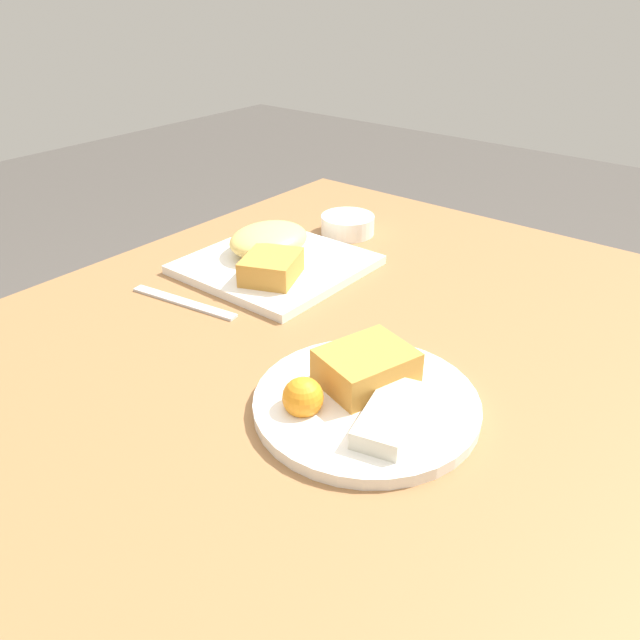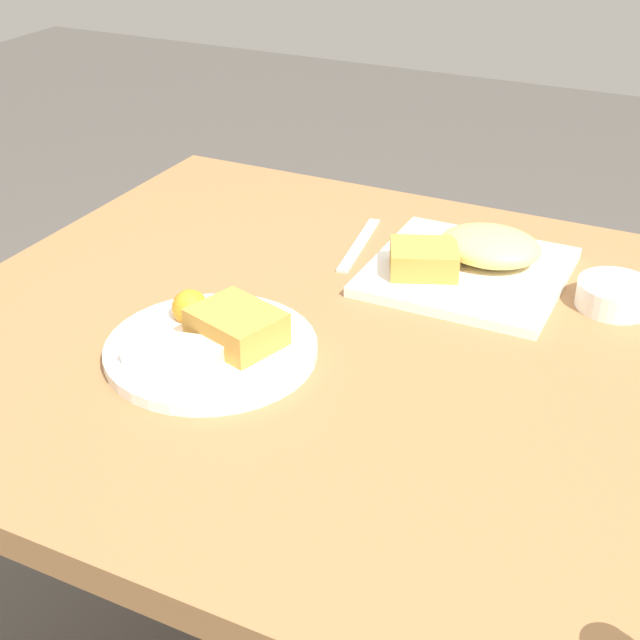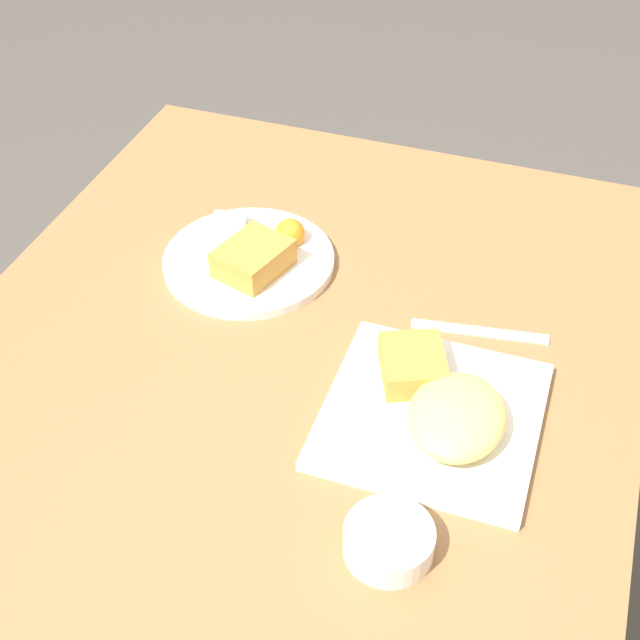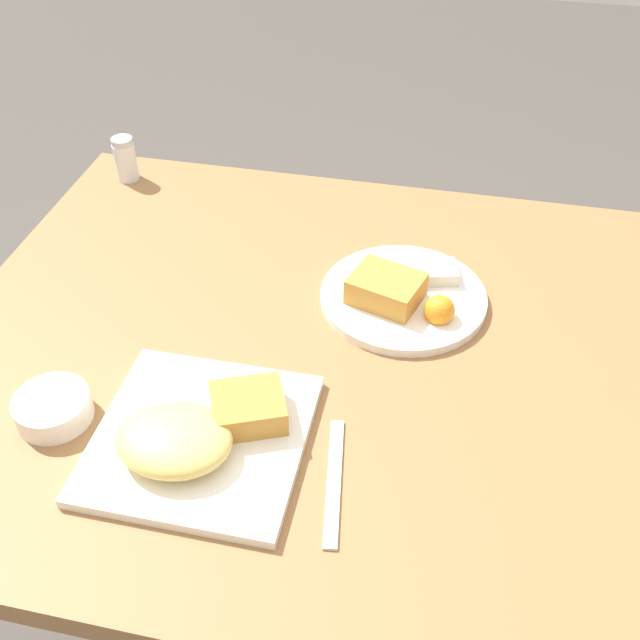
{
  "view_description": "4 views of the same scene",
  "coord_description": "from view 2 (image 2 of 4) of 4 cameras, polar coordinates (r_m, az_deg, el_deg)",
  "views": [
    {
      "loc": [
        0.57,
        0.42,
        1.19
      ],
      "look_at": [
        0.03,
        -0.02,
        0.79
      ],
      "focal_mm": 35.0,
      "sensor_mm": 36.0,
      "label": 1
    },
    {
      "loc": [
        -0.37,
        0.84,
        1.32
      ],
      "look_at": [
        0.02,
        0.03,
        0.79
      ],
      "focal_mm": 50.0,
      "sensor_mm": 36.0,
      "label": 2
    },
    {
      "loc": [
        -0.8,
        -0.31,
        1.56
      ],
      "look_at": [
        0.0,
        -0.03,
        0.8
      ],
      "focal_mm": 50.0,
      "sensor_mm": 36.0,
      "label": 3
    },
    {
      "loc": [
        0.18,
        -0.74,
        1.48
      ],
      "look_at": [
        0.02,
        0.02,
        0.8
      ],
      "focal_mm": 42.0,
      "sensor_mm": 36.0,
      "label": 4
    }
  ],
  "objects": [
    {
      "name": "plate_oval_far",
      "position": [
        1.03,
        -6.87,
        -1.38
      ],
      "size": [
        0.25,
        0.25,
        0.05
      ],
      "color": "white",
      "rests_on": "dining_table"
    },
    {
      "name": "butter_knife",
      "position": [
        1.29,
        2.53,
        4.85
      ],
      "size": [
        0.04,
        0.18,
        0.0
      ],
      "rotation": [
        0.0,
        0.0,
        1.72
      ],
      "color": "silver",
      "rests_on": "dining_table"
    },
    {
      "name": "plate_square_near",
      "position": [
        1.21,
        9.6,
        3.8
      ],
      "size": [
        0.25,
        0.25,
        0.06
      ],
      "color": "white",
      "rests_on": "dining_table"
    },
    {
      "name": "dining_table",
      "position": [
        1.12,
        1.74,
        -4.57
      ],
      "size": [
        1.02,
        0.89,
        0.77
      ],
      "color": "olive",
      "rests_on": "ground_plane"
    },
    {
      "name": "sauce_ramekin",
      "position": [
        1.18,
        18.35,
        1.58
      ],
      "size": [
        0.09,
        0.09,
        0.03
      ],
      "color": "white",
      "rests_on": "dining_table"
    }
  ]
}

